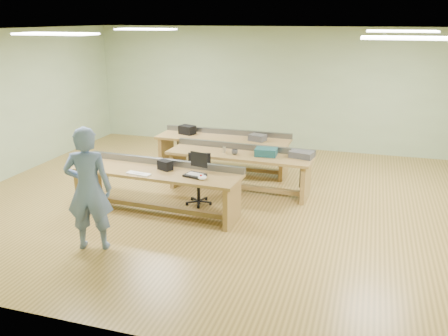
{
  "coord_description": "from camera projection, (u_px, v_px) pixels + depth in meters",
  "views": [
    {
      "loc": [
        2.08,
        -7.76,
        3.21
      ],
      "look_at": [
        -0.15,
        -0.6,
        0.82
      ],
      "focal_mm": 38.0,
      "sensor_mm": 36.0,
      "label": 1
    }
  ],
  "objects": [
    {
      "name": "floor",
      "position": [
        241.0,
        202.0,
        8.62
      ],
      "size": [
        10.0,
        10.0,
        0.0
      ],
      "primitive_type": "plane",
      "color": "#A17E3D",
      "rests_on": "ground"
    },
    {
      "name": "ceiling",
      "position": [
        244.0,
        31.0,
        7.71
      ],
      "size": [
        10.0,
        10.0,
        0.0
      ],
      "primitive_type": "plane",
      "color": "silver",
      "rests_on": "wall_back"
    },
    {
      "name": "wall_back",
      "position": [
        284.0,
        89.0,
        11.81
      ],
      "size": [
        10.0,
        0.04,
        3.0
      ],
      "primitive_type": "cube",
      "color": "#9EB78A",
      "rests_on": "floor"
    },
    {
      "name": "wall_front",
      "position": [
        133.0,
        204.0,
        4.53
      ],
      "size": [
        10.0,
        0.04,
        3.0
      ],
      "primitive_type": "cube",
      "color": "#9EB78A",
      "rests_on": "floor"
    },
    {
      "name": "wall_left",
      "position": [
        4.0,
        106.0,
        9.58
      ],
      "size": [
        0.04,
        8.0,
        3.0
      ],
      "primitive_type": "cube",
      "color": "#9EB78A",
      "rests_on": "floor"
    },
    {
      "name": "fluor_panels",
      "position": [
        244.0,
        32.0,
        7.72
      ],
      "size": [
        6.2,
        3.5,
        0.03
      ],
      "color": "white",
      "rests_on": "ceiling"
    },
    {
      "name": "workbench_front",
      "position": [
        157.0,
        181.0,
        8.03
      ],
      "size": [
        2.97,
        0.93,
        0.86
      ],
      "rotation": [
        0.0,
        0.0,
        -0.05
      ],
      "color": "olive",
      "rests_on": "floor"
    },
    {
      "name": "workbench_mid",
      "position": [
        240.0,
        163.0,
        9.03
      ],
      "size": [
        2.8,
        0.87,
        0.86
      ],
      "rotation": [
        0.0,
        0.0,
        -0.05
      ],
      "color": "olive",
      "rests_on": "floor"
    },
    {
      "name": "workbench_back",
      "position": [
        223.0,
        146.0,
        10.21
      ],
      "size": [
        2.88,
        0.78,
        0.86
      ],
      "rotation": [
        0.0,
        0.0,
        -0.01
      ],
      "color": "olive",
      "rests_on": "floor"
    },
    {
      "name": "person",
      "position": [
        89.0,
        189.0,
        6.66
      ],
      "size": [
        0.76,
        0.61,
        1.81
      ],
      "primitive_type": "imported",
      "rotation": [
        0.0,
        0.0,
        3.45
      ],
      "color": "slate",
      "rests_on": "floor"
    },
    {
      "name": "laptop_base",
      "position": [
        195.0,
        175.0,
        7.67
      ],
      "size": [
        0.37,
        0.32,
        0.03
      ],
      "primitive_type": "cube",
      "rotation": [
        0.0,
        0.0,
        -0.23
      ],
      "color": "black",
      "rests_on": "workbench_front"
    },
    {
      "name": "laptop_screen",
      "position": [
        199.0,
        160.0,
        7.7
      ],
      "size": [
        0.31,
        0.09,
        0.25
      ],
      "primitive_type": "cube",
      "rotation": [
        0.0,
        0.0,
        -0.23
      ],
      "color": "black",
      "rests_on": "laptop_base"
    },
    {
      "name": "keyboard",
      "position": [
        139.0,
        174.0,
        7.75
      ],
      "size": [
        0.43,
        0.2,
        0.02
      ],
      "primitive_type": "cube",
      "rotation": [
        0.0,
        0.0,
        -0.15
      ],
      "color": "silver",
      "rests_on": "workbench_front"
    },
    {
      "name": "trackball_mouse",
      "position": [
        202.0,
        177.0,
        7.51
      ],
      "size": [
        0.17,
        0.19,
        0.07
      ],
      "primitive_type": "ellipsoid",
      "rotation": [
        0.0,
        0.0,
        -0.21
      ],
      "color": "white",
      "rests_on": "workbench_front"
    },
    {
      "name": "camera_bag",
      "position": [
        165.0,
        165.0,
        7.97
      ],
      "size": [
        0.28,
        0.23,
        0.16
      ],
      "primitive_type": "cube",
      "rotation": [
        0.0,
        0.0,
        -0.4
      ],
      "color": "black",
      "rests_on": "workbench_front"
    },
    {
      "name": "task_chair",
      "position": [
        199.0,
        186.0,
        8.48
      ],
      "size": [
        0.58,
        0.58,
        0.89
      ],
      "rotation": [
        0.0,
        0.0,
        0.23
      ],
      "color": "black",
      "rests_on": "floor"
    },
    {
      "name": "parts_bin_teal",
      "position": [
        266.0,
        152.0,
        8.8
      ],
      "size": [
        0.41,
        0.31,
        0.14
      ],
      "primitive_type": "cube",
      "rotation": [
        0.0,
        0.0,
        0.05
      ],
      "color": "#164349",
      "rests_on": "workbench_mid"
    },
    {
      "name": "parts_bin_grey",
      "position": [
        302.0,
        154.0,
        8.67
      ],
      "size": [
        0.47,
        0.35,
        0.12
      ],
      "primitive_type": "cube",
      "rotation": [
        0.0,
        0.0,
        -0.2
      ],
      "color": "#3C3C3E",
      "rests_on": "workbench_mid"
    },
    {
      "name": "mug",
      "position": [
        235.0,
        152.0,
        8.87
      ],
      "size": [
        0.13,
        0.13,
        0.1
      ],
      "primitive_type": "imported",
      "rotation": [
        0.0,
        0.0,
        0.11
      ],
      "color": "#3C3C3E",
      "rests_on": "workbench_mid"
    },
    {
      "name": "drinks_can",
      "position": [
        224.0,
        150.0,
        8.98
      ],
      "size": [
        0.08,
        0.08,
        0.11
      ],
      "primitive_type": "cylinder",
      "rotation": [
        0.0,
        0.0,
        -0.41
      ],
      "color": "silver",
      "rests_on": "workbench_mid"
    },
    {
      "name": "storage_box_back",
      "position": [
        187.0,
        130.0,
        10.41
      ],
      "size": [
        0.39,
        0.33,
        0.19
      ],
      "primitive_type": "cube",
      "rotation": [
        0.0,
        0.0,
        -0.32
      ],
      "color": "black",
      "rests_on": "workbench_back"
    },
    {
      "name": "tray_back",
      "position": [
        257.0,
        138.0,
        9.86
      ],
      "size": [
        0.38,
        0.33,
        0.13
      ],
      "primitive_type": "cube",
      "rotation": [
        0.0,
        0.0,
        -0.3
      ],
      "color": "#3C3C3E",
      "rests_on": "workbench_back"
    }
  ]
}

